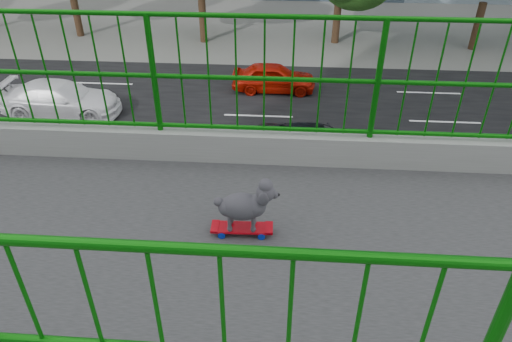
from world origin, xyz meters
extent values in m
cube|color=black|center=(-13.00, 0.00, 0.01)|extent=(18.00, 90.00, 0.02)
cube|color=#2D2D2F|center=(0.00, 0.00, 6.75)|extent=(3.00, 24.00, 0.50)
cube|color=gray|center=(-1.40, 0.00, 7.15)|extent=(0.20, 24.00, 0.30)
cylinder|color=#0B670B|center=(-1.40, 0.00, 8.40)|extent=(0.04, 24.00, 0.04)
cylinder|color=#0B670B|center=(-1.40, 0.00, 7.85)|extent=(0.04, 24.00, 0.04)
cylinder|color=#0B670B|center=(-1.40, 0.00, 7.85)|extent=(0.06, 0.06, 1.10)
cylinder|color=black|center=(-26.40, -12.00, 1.49)|extent=(0.44, 0.44, 2.97)
cylinder|color=black|center=(-25.80, -4.00, 1.36)|extent=(0.44, 0.44, 2.73)
cylinder|color=black|center=(-26.20, 4.00, 1.43)|extent=(0.44, 0.44, 2.87)
cylinder|color=black|center=(-25.60, 12.00, 1.33)|extent=(0.44, 0.44, 2.66)
cube|color=red|center=(-0.29, 0.89, 7.06)|extent=(0.16, 0.49, 0.02)
cube|color=#99999E|center=(-0.28, 0.74, 7.04)|extent=(0.09, 0.03, 0.02)
cylinder|color=#0824B3|center=(-0.34, 0.74, 7.03)|extent=(0.03, 0.06, 0.06)
sphere|color=yellow|center=(-0.34, 0.74, 7.03)|extent=(0.02, 0.02, 0.02)
cylinder|color=#0824B3|center=(-0.22, 0.74, 7.03)|extent=(0.03, 0.06, 0.06)
sphere|color=yellow|center=(-0.22, 0.74, 7.03)|extent=(0.02, 0.02, 0.02)
cube|color=#99999E|center=(-0.29, 1.05, 7.04)|extent=(0.09, 0.03, 0.02)
cylinder|color=#0824B3|center=(-0.35, 1.05, 7.03)|extent=(0.03, 0.06, 0.06)
sphere|color=yellow|center=(-0.35, 1.05, 7.03)|extent=(0.02, 0.02, 0.02)
cylinder|color=#0824B3|center=(-0.23, 1.05, 7.03)|extent=(0.03, 0.06, 0.06)
sphere|color=yellow|center=(-0.23, 1.05, 7.03)|extent=(0.02, 0.02, 0.02)
ellipsoid|color=#2C2A2F|center=(-0.29, 0.89, 7.27)|extent=(0.22, 0.33, 0.22)
sphere|color=#2C2A2F|center=(-0.29, 1.08, 7.41)|extent=(0.15, 0.15, 0.15)
sphere|color=black|center=(-0.29, 1.17, 7.39)|extent=(0.02, 0.02, 0.02)
sphere|color=#2C2A2F|center=(-0.28, 0.72, 7.31)|extent=(0.07, 0.07, 0.07)
cylinder|color=#2C2A2F|center=(-0.34, 0.98, 7.13)|extent=(0.03, 0.03, 0.14)
cylinder|color=#2C2A2F|center=(-0.24, 0.99, 7.13)|extent=(0.03, 0.03, 0.14)
cylinder|color=#2C2A2F|center=(-0.33, 0.80, 7.13)|extent=(0.03, 0.03, 0.14)
cylinder|color=#2C2A2F|center=(-0.24, 0.80, 7.13)|extent=(0.03, 0.03, 0.14)
imported|color=#9F9EA4|center=(-6.00, -2.99, 0.75)|extent=(1.77, 4.39, 1.50)
imported|color=black|center=(-12.40, 2.40, 0.70)|extent=(2.33, 5.06, 1.41)
imported|color=white|center=(-15.60, -8.55, 0.74)|extent=(2.06, 5.07, 1.47)
imported|color=#B81507|center=(-18.80, 0.55, 0.67)|extent=(1.59, 3.95, 1.35)
camera|label=1|loc=(2.57, 1.21, 9.50)|focal=33.29mm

